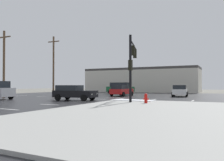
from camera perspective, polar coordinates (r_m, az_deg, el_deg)
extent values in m
plane|color=slate|center=(27.97, -1.54, -4.43)|extent=(120.00, 120.00, 0.00)
cube|color=#232326|center=(27.97, -1.54, -4.41)|extent=(44.00, 44.00, 0.02)
cube|color=#9E9E99|center=(12.89, 21.98, -8.02)|extent=(18.00, 18.00, 0.14)
cube|color=white|center=(22.26, 5.15, -4.85)|extent=(4.00, 1.60, 0.06)
cube|color=silver|center=(16.88, -24.23, -6.49)|extent=(2.00, 0.15, 0.01)
cube|color=silver|center=(19.68, -15.20, -5.75)|extent=(2.00, 0.15, 0.01)
cube|color=silver|center=(22.83, -8.55, -5.12)|extent=(2.00, 0.15, 0.01)
cube|color=silver|center=(26.22, -3.57, -4.60)|extent=(2.00, 0.15, 0.01)
cube|color=silver|center=(29.76, 0.25, -4.18)|extent=(2.00, 0.15, 0.01)
cube|color=silver|center=(33.40, 3.24, -3.83)|extent=(2.00, 0.15, 0.01)
cube|color=silver|center=(37.12, 5.63, -3.55)|extent=(2.00, 0.15, 0.01)
cube|color=silver|center=(40.89, 7.59, -3.31)|extent=(2.00, 0.15, 0.01)
cube|color=silver|center=(44.70, 9.21, -3.11)|extent=(2.00, 0.15, 0.01)
cube|color=silver|center=(39.64, -25.33, -3.30)|extent=(0.15, 2.00, 0.01)
cube|color=silver|center=(36.60, -21.40, -3.52)|extent=(0.15, 2.00, 0.01)
cube|color=silver|center=(33.77, -16.79, -3.76)|extent=(0.15, 2.00, 0.01)
cube|color=silver|center=(31.20, -11.38, -4.01)|extent=(0.15, 2.00, 0.01)
cube|color=silver|center=(28.95, -5.06, -4.26)|extent=(0.15, 2.00, 0.01)
cube|color=silver|center=(27.11, 2.22, -4.49)|extent=(0.15, 2.00, 0.01)
cube|color=silver|center=(25.76, 10.42, -4.65)|extent=(0.15, 2.00, 0.01)
cube|color=silver|center=(24.98, 19.32, -4.72)|extent=(0.15, 2.00, 0.01)
cube|color=silver|center=(22.85, 1.62, -5.13)|extent=(0.45, 7.00, 0.01)
cylinder|color=black|center=(20.03, 4.56, 2.98)|extent=(0.22, 0.22, 5.83)
cylinder|color=black|center=(22.81, 5.22, 8.86)|extent=(1.46, 4.86, 0.14)
cube|color=black|center=(22.46, 5.16, 7.40)|extent=(0.42, 0.37, 0.95)
sphere|color=red|center=(22.66, 5.20, 8.05)|extent=(0.20, 0.20, 0.20)
cube|color=black|center=(24.68, 5.67, 6.64)|extent=(0.42, 0.37, 0.95)
sphere|color=red|center=(24.88, 5.70, 7.24)|extent=(0.20, 0.20, 0.20)
cube|color=black|center=(20.05, 4.56, 3.79)|extent=(0.28, 0.36, 0.90)
cylinder|color=red|center=(19.23, 8.36, -4.64)|extent=(0.26, 0.26, 0.60)
sphere|color=red|center=(19.21, 8.36, -3.54)|extent=(0.25, 0.25, 0.25)
cylinder|color=red|center=(19.29, 7.85, -4.55)|extent=(0.12, 0.11, 0.11)
cylinder|color=red|center=(19.18, 8.88, -4.56)|extent=(0.12, 0.11, 0.11)
cube|color=beige|center=(52.80, 7.23, -0.19)|extent=(25.07, 8.00, 4.85)
cube|color=#3F3D3A|center=(52.91, 7.23, 2.71)|extent=(25.07, 8.00, 0.50)
cube|color=white|center=(33.36, 16.44, -2.63)|extent=(2.30, 4.68, 0.70)
cube|color=black|center=(32.68, 16.37, -1.57)|extent=(1.93, 2.65, 0.55)
cylinder|color=black|center=(34.96, 15.10, -3.14)|extent=(0.29, 0.68, 0.66)
cylinder|color=black|center=(34.87, 18.06, -3.13)|extent=(0.29, 0.68, 0.66)
cylinder|color=black|center=(31.91, 14.68, -3.34)|extent=(0.29, 0.68, 0.66)
cylinder|color=black|center=(31.81, 17.92, -3.34)|extent=(0.29, 0.68, 0.66)
sphere|color=white|center=(35.59, 15.70, -2.53)|extent=(0.18, 0.18, 0.18)
sphere|color=white|center=(35.53, 17.56, -2.53)|extent=(0.18, 0.18, 0.18)
cylinder|color=black|center=(28.25, -23.72, -3.59)|extent=(0.67, 0.25, 0.66)
cube|color=black|center=(24.44, -9.09, -3.26)|extent=(4.61, 2.10, 0.70)
cube|color=black|center=(24.78, -10.42, -1.78)|extent=(2.58, 1.82, 0.55)
cylinder|color=black|center=(24.50, -4.92, -4.08)|extent=(0.67, 0.26, 0.66)
cylinder|color=black|center=(22.91, -6.98, -4.29)|extent=(0.67, 0.26, 0.66)
cylinder|color=black|center=(26.03, -10.95, -3.89)|extent=(0.67, 0.26, 0.66)
cylinder|color=black|center=(24.54, -13.25, -4.05)|extent=(0.67, 0.26, 0.66)
sphere|color=white|center=(23.89, -3.84, -3.32)|extent=(0.18, 0.18, 0.18)
sphere|color=white|center=(22.86, -5.11, -3.42)|extent=(0.18, 0.18, 0.18)
cube|color=#195933|center=(41.70, 2.05, -2.18)|extent=(4.91, 2.25, 0.95)
cube|color=black|center=(41.69, 2.05, -1.01)|extent=(3.47, 2.00, 0.75)
cylinder|color=black|center=(41.86, 4.65, -2.82)|extent=(0.67, 0.26, 0.66)
cylinder|color=black|center=(40.10, 3.48, -2.90)|extent=(0.67, 0.26, 0.66)
cylinder|color=black|center=(43.34, 0.74, -2.76)|extent=(0.67, 0.26, 0.66)
cylinder|color=black|center=(41.64, -0.56, -2.83)|extent=(0.67, 0.26, 0.66)
sphere|color=white|center=(41.23, 5.35, -2.18)|extent=(0.18, 0.18, 0.18)
sphere|color=white|center=(40.10, 4.62, -2.22)|extent=(0.18, 0.18, 0.18)
cube|color=#B21919|center=(33.28, 2.47, -2.68)|extent=(1.87, 4.53, 0.70)
cube|color=black|center=(32.66, 1.98, -1.61)|extent=(1.69, 2.50, 0.55)
cylinder|color=black|center=(35.06, 2.16, -3.17)|extent=(0.23, 0.66, 0.66)
cylinder|color=black|center=(34.35, 4.90, -3.21)|extent=(0.23, 0.66, 0.66)
cylinder|color=black|center=(32.31, -0.11, -3.35)|extent=(0.23, 0.66, 0.66)
cylinder|color=black|center=(31.53, 2.81, -3.41)|extent=(0.23, 0.66, 0.66)
sphere|color=white|center=(35.53, 3.09, -2.57)|extent=(0.18, 0.18, 0.18)
sphere|color=white|center=(35.08, 4.82, -2.59)|extent=(0.18, 0.18, 0.18)
cylinder|color=brown|center=(32.34, -25.12, 3.66)|extent=(0.28, 0.28, 8.49)
cube|color=brown|center=(32.80, -25.08, 9.67)|extent=(2.20, 0.14, 0.14)
cylinder|color=brown|center=(37.98, -14.25, 3.54)|extent=(0.28, 0.28, 9.33)
cube|color=brown|center=(38.48, -14.22, 9.29)|extent=(2.20, 0.14, 0.14)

